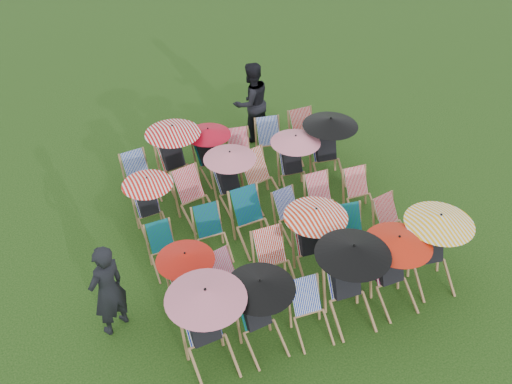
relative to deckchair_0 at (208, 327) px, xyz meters
name	(u,v)px	position (x,y,z in m)	size (l,w,h in m)	color
ground	(271,237)	(2.07, 2.12, -0.76)	(100.00, 100.00, 0.00)	black
deckchair_0	(208,327)	(0.00, 0.00, 0.00)	(1.22, 1.28, 1.44)	#9E7449
deckchair_1	(260,313)	(0.85, -0.04, -0.08)	(1.10, 1.16, 1.30)	#9E7449
deckchair_2	(311,313)	(1.68, -0.18, -0.33)	(0.64, 0.85, 0.87)	#9E7449
deckchair_3	(350,282)	(2.42, -0.11, 0.00)	(1.22, 1.29, 1.45)	#9E7449
deckchair_4	(395,269)	(3.28, -0.13, -0.06)	(1.13, 1.17, 1.34)	#9E7449
deckchair_5	(434,248)	(4.17, -0.03, -0.02)	(1.18, 1.26, 1.40)	#9E7449
deckchair_6	(188,281)	(0.07, 1.14, -0.15)	(0.97, 1.04, 1.15)	#9E7449
deckchair_7	(228,280)	(0.75, 1.05, -0.35)	(0.69, 0.85, 0.83)	#9E7449
deckchair_8	(276,264)	(1.63, 1.00, -0.28)	(0.68, 0.92, 0.97)	#9E7449
deckchair_9	(314,240)	(2.40, 1.05, -0.06)	(1.13, 1.19, 1.34)	#9E7449
deckchair_10	(353,237)	(3.22, 1.04, -0.29)	(0.75, 0.95, 0.94)	#9E7449
deckchair_11	(393,223)	(4.16, 1.08, -0.33)	(0.69, 0.87, 0.86)	#9E7449
deckchair_12	(165,250)	(-0.01, 2.21, -0.36)	(0.54, 0.76, 0.81)	#9E7449
deckchair_13	(212,235)	(0.91, 2.20, -0.32)	(0.61, 0.84, 0.88)	#9E7449
deckchair_14	(253,221)	(1.72, 2.17, -0.26)	(0.71, 0.96, 1.01)	#9E7449
deckchair_15	(292,215)	(2.53, 2.11, -0.35)	(0.64, 0.82, 0.83)	#9E7449
deckchair_16	(323,201)	(3.27, 2.21, -0.32)	(0.63, 0.85, 0.89)	#9E7449
deckchair_17	(361,195)	(4.08, 2.09, -0.33)	(0.64, 0.84, 0.86)	#9E7449
deckchair_18	(150,204)	(0.06, 3.36, -0.15)	(0.98, 1.03, 1.16)	#9E7449
deckchair_19	(196,198)	(0.98, 3.29, -0.27)	(0.81, 1.01, 0.99)	#9E7449
deckchair_20	(231,179)	(1.78, 3.37, -0.10)	(1.06, 1.15, 1.26)	#9E7449
deckchair_21	(262,180)	(2.43, 3.27, -0.25)	(0.84, 1.04, 1.02)	#9E7449
deckchair_22	(294,162)	(3.23, 3.38, -0.10)	(1.05, 1.11, 1.25)	#9E7449
deckchair_23	(328,148)	(4.09, 3.45, -0.02)	(1.19, 1.27, 1.41)	#9E7449
deckchair_24	(140,178)	(0.17, 4.47, -0.31)	(0.67, 0.88, 0.90)	#9E7449
deckchair_25	(175,155)	(0.99, 4.57, -0.03)	(1.17, 1.26, 1.39)	#9E7449
deckchair_26	(210,153)	(1.75, 4.52, -0.15)	(0.98, 1.07, 1.17)	#9E7449
deckchair_27	(240,153)	(2.46, 4.48, -0.33)	(0.71, 0.89, 0.86)	#9E7449
deckchair_28	(271,144)	(3.22, 4.48, -0.29)	(0.77, 0.97, 0.94)	#9E7449
deckchair_29	(307,136)	(4.09, 4.39, -0.27)	(0.68, 0.94, 0.99)	#9E7449
person_left	(108,290)	(-1.19, 1.23, 0.12)	(0.65, 0.42, 1.77)	black
person_rear	(251,102)	(3.22, 5.58, 0.22)	(0.95, 0.74, 1.96)	black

